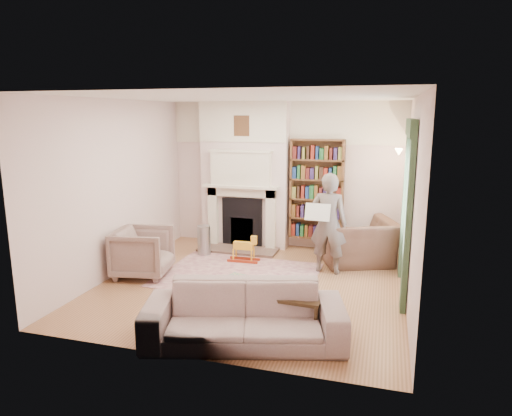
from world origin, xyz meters
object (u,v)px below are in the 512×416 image
(armchair_reading, at_px, (358,242))
(sofa, at_px, (244,314))
(man_reading, at_px, (328,223))
(paraffin_heater, at_px, (204,240))
(armchair_left, at_px, (143,252))
(bookcase, at_px, (317,189))
(coffee_table, at_px, (293,312))
(rocking_horse, at_px, (244,249))

(armchair_reading, distance_m, sofa, 3.39)
(man_reading, distance_m, paraffin_heater, 2.40)
(armchair_reading, xyz_separation_m, armchair_left, (-3.28, -1.58, -0.00))
(bookcase, distance_m, coffee_table, 3.55)
(bookcase, distance_m, man_reading, 1.34)
(sofa, distance_m, coffee_table, 0.66)
(bookcase, relative_size, armchair_left, 2.16)
(bookcase, height_order, sofa, bookcase)
(man_reading, relative_size, coffee_table, 2.36)
(sofa, xyz_separation_m, man_reading, (0.60, 2.62, 0.50))
(sofa, relative_size, man_reading, 1.37)
(paraffin_heater, bearing_deg, coffee_table, -48.77)
(armchair_reading, height_order, armchair_left, armchair_reading)
(armchair_reading, height_order, paraffin_heater, armchair_reading)
(sofa, distance_m, paraffin_heater, 3.41)
(coffee_table, relative_size, paraffin_heater, 1.27)
(rocking_horse, bearing_deg, coffee_table, -61.31)
(armchair_reading, distance_m, armchair_left, 3.64)
(armchair_left, bearing_deg, paraffin_heater, -31.72)
(bookcase, distance_m, rocking_horse, 1.82)
(coffee_table, bearing_deg, paraffin_heater, 135.35)
(man_reading, distance_m, rocking_horse, 1.60)
(sofa, bearing_deg, bookcase, 71.77)
(paraffin_heater, bearing_deg, sofa, -59.79)
(armchair_left, distance_m, sofa, 2.76)
(paraffin_heater, bearing_deg, rocking_horse, -13.44)
(armchair_left, xyz_separation_m, paraffin_heater, (0.51, 1.31, -0.12))
(armchair_reading, bearing_deg, rocking_horse, -7.96)
(sofa, height_order, coffee_table, sofa)
(coffee_table, height_order, paraffin_heater, paraffin_heater)
(rocking_horse, bearing_deg, man_reading, -6.81)
(armchair_reading, xyz_separation_m, coffee_table, (-0.57, -2.78, -0.17))
(bookcase, height_order, armchair_left, bookcase)
(armchair_left, bearing_deg, bookcase, -58.17)
(man_reading, bearing_deg, rocking_horse, -2.01)
(bookcase, bearing_deg, armchair_reading, -37.20)
(armchair_reading, height_order, man_reading, man_reading)
(armchair_reading, relative_size, armchair_left, 1.40)
(coffee_table, bearing_deg, bookcase, 98.56)
(bookcase, height_order, man_reading, bookcase)
(bookcase, distance_m, armchair_left, 3.39)
(bookcase, relative_size, armchair_reading, 1.54)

